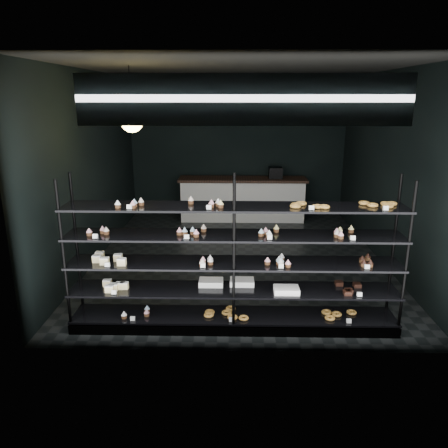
% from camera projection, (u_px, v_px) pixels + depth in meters
% --- Properties ---
extents(room, '(5.01, 6.01, 3.20)m').
position_uv_depth(room, '(239.00, 169.00, 7.39)').
color(room, black).
rests_on(room, ground).
extents(display_shelf, '(4.00, 0.50, 1.91)m').
position_uv_depth(display_shelf, '(232.00, 280.00, 5.32)').
color(display_shelf, black).
rests_on(display_shelf, room).
extents(signage, '(3.30, 0.05, 0.50)m').
position_uv_depth(signage, '(244.00, 100.00, 4.26)').
color(signage, '#0D2045').
rests_on(signage, room).
extents(pendant_lamp, '(0.30, 0.30, 0.88)m').
position_uv_depth(pendant_lamp, '(132.00, 121.00, 6.00)').
color(pendant_lamp, black).
rests_on(pendant_lamp, room).
extents(service_counter, '(2.91, 0.65, 1.23)m').
position_uv_depth(service_counter, '(243.00, 198.00, 10.09)').
color(service_counter, silver).
rests_on(service_counter, room).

